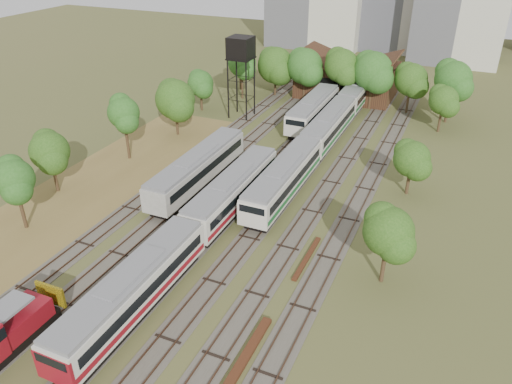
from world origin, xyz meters
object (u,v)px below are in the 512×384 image
at_px(railcar_red_set, 191,234).
at_px(railcar_green_set, 329,127).
at_px(shunter_locomotive, 0,335).
at_px(water_tower, 241,50).

height_order(railcar_red_set, railcar_green_set, railcar_green_set).
height_order(railcar_green_set, shunter_locomotive, railcar_green_set).
bearing_deg(water_tower, railcar_green_set, -14.72).
xyz_separation_m(railcar_red_set, water_tower, (-11.25, 34.78, 8.26)).
relative_size(railcar_green_set, shunter_locomotive, 6.43).
height_order(railcar_red_set, shunter_locomotive, railcar_red_set).
relative_size(railcar_red_set, water_tower, 2.84).
bearing_deg(railcar_green_set, railcar_red_set, -97.40).
xyz_separation_m(railcar_green_set, water_tower, (-15.25, 4.01, 8.21)).
bearing_deg(shunter_locomotive, railcar_green_set, 77.96).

